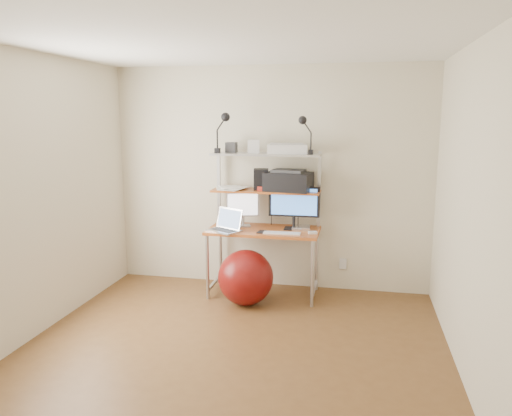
{
  "coord_description": "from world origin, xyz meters",
  "views": [
    {
      "loc": [
        0.99,
        -3.73,
        1.95
      ],
      "look_at": [
        -0.02,
        1.15,
        1.03
      ],
      "focal_mm": 35.0,
      "sensor_mm": 36.0,
      "label": 1
    }
  ],
  "objects_px": {
    "monitor_silver": "(243,207)",
    "monitor_black": "(294,204)",
    "laptop": "(227,226)",
    "exercise_ball": "(246,277)",
    "printer": "(288,181)"
  },
  "relations": [
    {
      "from": "monitor_silver",
      "to": "monitor_black",
      "type": "bearing_deg",
      "value": -22.04
    },
    {
      "from": "monitor_black",
      "to": "exercise_ball",
      "type": "height_order",
      "value": "monitor_black"
    },
    {
      "from": "printer",
      "to": "laptop",
      "type": "bearing_deg",
      "value": -147.49
    },
    {
      "from": "monitor_black",
      "to": "exercise_ball",
      "type": "bearing_deg",
      "value": -138.43
    },
    {
      "from": "laptop",
      "to": "monitor_black",
      "type": "bearing_deg",
      "value": 47.59
    },
    {
      "from": "monitor_black",
      "to": "laptop",
      "type": "relative_size",
      "value": 1.29
    },
    {
      "from": "printer",
      "to": "exercise_ball",
      "type": "distance_m",
      "value": 1.13
    },
    {
      "from": "monitor_silver",
      "to": "printer",
      "type": "xyz_separation_m",
      "value": [
        0.5,
        0.01,
        0.3
      ]
    },
    {
      "from": "monitor_black",
      "to": "printer",
      "type": "height_order",
      "value": "printer"
    },
    {
      "from": "printer",
      "to": "exercise_ball",
      "type": "bearing_deg",
      "value": -121.41
    },
    {
      "from": "monitor_silver",
      "to": "laptop",
      "type": "xyz_separation_m",
      "value": [
        -0.12,
        -0.26,
        -0.17
      ]
    },
    {
      "from": "monitor_silver",
      "to": "exercise_ball",
      "type": "height_order",
      "value": "monitor_silver"
    },
    {
      "from": "monitor_silver",
      "to": "printer",
      "type": "height_order",
      "value": "printer"
    },
    {
      "from": "printer",
      "to": "exercise_ball",
      "type": "height_order",
      "value": "printer"
    },
    {
      "from": "exercise_ball",
      "to": "printer",
      "type": "bearing_deg",
      "value": 49.77
    }
  ]
}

